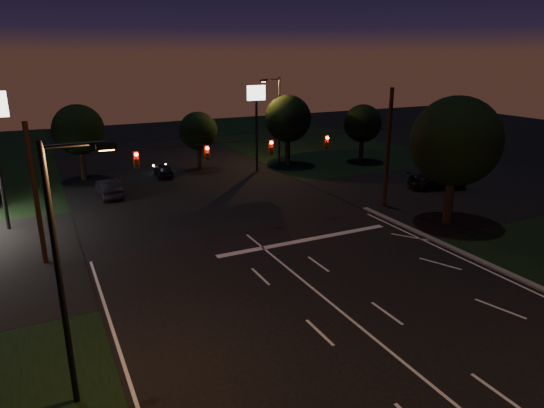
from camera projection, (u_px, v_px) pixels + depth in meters
ground at (383, 346)px, 19.70m from camera, size 140.00×140.00×0.00m
cross_street_right at (450, 191)px, 41.81m from camera, size 20.00×16.00×0.02m
stop_bar at (306, 240)px, 30.81m from camera, size 12.00×0.50×0.01m
utility_pole_right at (384, 206)px, 37.59m from camera, size 0.30×0.30×9.00m
utility_pole_left at (46, 263)px, 27.50m from camera, size 0.28×0.28×8.00m
signal_span at (240, 149)px, 30.87m from camera, size 24.00×0.40×1.56m
pole_sign_right at (256, 108)px, 46.89m from camera, size 1.80×0.30×8.40m
street_light_left at (66, 259)px, 15.12m from camera, size 2.20×0.35×9.00m
street_light_right_far at (277, 115)px, 50.26m from camera, size 2.20×0.35×9.00m
tree_right_near at (454, 142)px, 32.40m from camera, size 6.00×6.00×8.76m
tree_far_b at (79, 130)px, 44.19m from camera, size 4.60×4.60×6.98m
tree_far_c at (198, 131)px, 48.15m from camera, size 3.80×3.80×5.86m
tree_far_d at (287, 119)px, 49.98m from camera, size 4.80×4.80×7.30m
tree_far_e at (362, 124)px, 51.82m from camera, size 4.00×4.00×6.18m
car_oncoming_a at (163, 170)px, 46.42m from camera, size 1.69×3.72×1.24m
car_oncoming_b at (109, 188)px, 39.89m from camera, size 1.73×4.53×1.48m
car_cross at (437, 181)px, 42.14m from camera, size 5.43×3.53×1.46m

